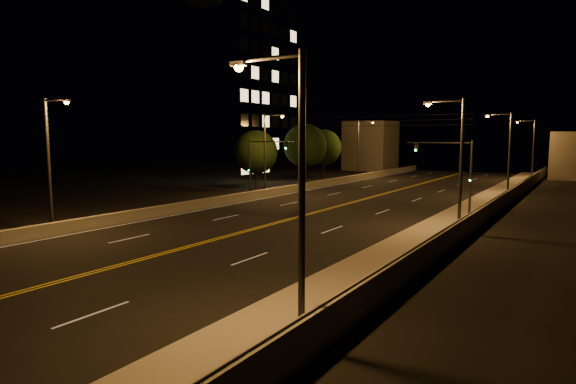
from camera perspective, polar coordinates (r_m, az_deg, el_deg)
The scene contains 23 objects.
road at distance 34.48m, azimuth -1.04°, elevation -3.59°, with size 18.00×120.00×0.02m, color black.
sidewalk at distance 30.02m, azimuth 16.53°, elevation -5.11°, with size 3.60×120.00×0.30m, color gray.
curb at distance 30.57m, azimuth 13.14°, elevation -4.95°, with size 0.14×120.00×0.15m, color gray.
parapet_wall at distance 29.50m, azimuth 19.66°, elevation -4.14°, with size 0.30×120.00×1.00m, color gray.
jersey_barrier at distance 40.11m, azimuth -12.01°, elevation -1.72°, with size 0.45×120.00×0.84m, color gray.
distant_building_right at distance 82.25m, azimuth 30.84°, elevation 3.75°, with size 6.00×10.00×6.84m, color slate.
distant_building_left at distance 90.31m, azimuth 9.76°, elevation 5.42°, with size 8.00×8.00×8.97m, color slate.
parapet_rail at distance 29.41m, azimuth 19.70°, elevation -3.13°, with size 0.06×0.06×120.00m, color black.
lane_markings at distance 34.42m, azimuth -1.10°, elevation -3.59°, with size 17.32×116.00×0.00m.
streetlight_0 at distance 13.67m, azimuth 0.59°, elevation 1.75°, with size 2.55×0.28×8.45m.
streetlight_1 at distance 31.90m, azimuth 19.36°, elevation 4.10°, with size 2.55×0.28×8.45m.
streetlight_2 at distance 52.05m, azimuth 24.47°, elevation 4.68°, with size 2.55×0.28×8.45m.
streetlight_3 at distance 74.27m, azimuth 26.87°, elevation 4.93°, with size 2.55×0.28×8.45m.
streetlight_4 at distance 33.51m, azimuth -26.27°, elevation 3.90°, with size 2.55×0.28×8.45m.
streetlight_5 at distance 50.08m, azimuth -2.50°, elevation 5.20°, with size 2.55×0.28×8.45m.
streetlight_6 at distance 70.78m, azimuth 8.53°, elevation 5.52°, with size 2.55×0.28×8.45m.
traffic_signal_right at distance 39.04m, azimuth 19.40°, elevation 2.70°, with size 5.11×0.31×5.84m.
traffic_signal_left at distance 46.92m, azimuth -3.54°, elevation 3.64°, with size 5.11×0.31×5.84m.
overhead_wires at distance 42.23m, azimuth 6.12°, elevation 8.29°, with size 22.00×0.03×0.83m.
building_tower at distance 75.56m, azimuth -9.78°, elevation 11.68°, with size 24.00×15.00×27.13m.
tree_0 at distance 56.34m, azimuth -3.83°, elevation 4.74°, with size 5.08×5.08×6.88m.
tree_1 at distance 64.55m, azimuth 2.06°, elevation 5.52°, with size 5.79×5.79×7.85m.
tree_2 at distance 71.18m, azimuth 4.22°, elevation 5.27°, with size 5.32×5.32×7.21m.
Camera 1 is at (18.66, -8.36, 6.06)m, focal length 30.00 mm.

